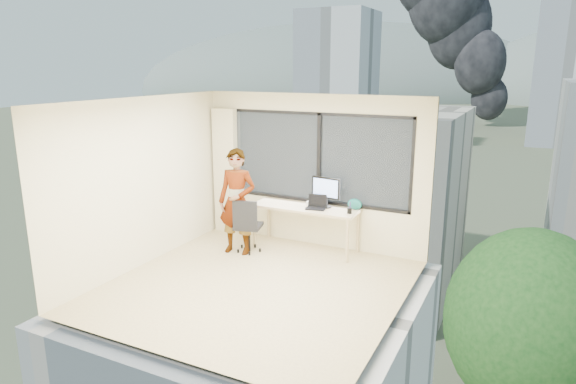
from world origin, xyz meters
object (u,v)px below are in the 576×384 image
Objects in this scene: desk at (305,228)px; handbag at (355,204)px; person at (237,202)px; laptop at (316,203)px; chair at (248,224)px; game_console at (316,203)px; monitor at (326,192)px.

handbag is (0.80, 0.19, 0.47)m from desk.
handbag is (1.74, 0.84, -0.03)m from person.
handbag is at bearing 13.93° from laptop.
game_console is at bearing 22.03° from chair.
laptop is 1.40× the size of handbag.
monitor reaches higher than desk.
monitor is at bearing 14.76° from chair.
chair is 1.20m from game_console.
chair is 0.54× the size of person.
monitor is 2.17× the size of handbag.
laptop is 0.64m from handbag.
desk is 5.38× the size of laptop.
chair is 3.96× the size of handbag.
desk is at bearing 26.12° from person.
game_console is 0.25m from laptop.
game_console is 0.68m from handbag.
person is 1.30m from laptop.
monitor is 1.82× the size of game_console.
game_console is at bearing 54.09° from desk.
person is at bearing -146.83° from game_console.
monitor reaches higher than handbag.
desk is 0.72m from monitor.
monitor is 0.30m from game_console.
desk is at bearing 156.71° from laptop.
monitor is (1.12, 0.64, 0.54)m from chair.
desk is 0.97m from chair.
chair reaches higher than game_console.
desk is 0.95m from handbag.
person is 6.16× the size of game_console.
handbag reaches higher than game_console.
person is at bearing -145.60° from desk.
game_console is (0.12, 0.17, 0.41)m from desk.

